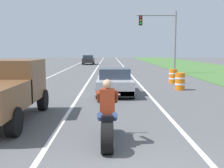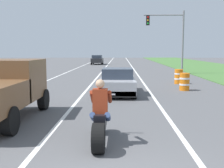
# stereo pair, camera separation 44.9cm
# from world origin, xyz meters

# --- Properties ---
(lane_stripe_left_solid) EXTENTS (0.14, 120.00, 0.01)m
(lane_stripe_left_solid) POSITION_xyz_m (-5.40, 20.00, 0.00)
(lane_stripe_left_solid) COLOR white
(lane_stripe_left_solid) RESTS_ON ground
(lane_stripe_right_solid) EXTENTS (0.14, 120.00, 0.01)m
(lane_stripe_right_solid) POSITION_xyz_m (1.80, 20.00, 0.00)
(lane_stripe_right_solid) COLOR white
(lane_stripe_right_solid) RESTS_ON ground
(lane_stripe_centre_dashed) EXTENTS (0.14, 120.00, 0.01)m
(lane_stripe_centre_dashed) POSITION_xyz_m (-1.80, 20.00, 0.00)
(lane_stripe_centre_dashed) COLOR white
(lane_stripe_centre_dashed) RESTS_ON ground
(motorcycle_with_rider) EXTENTS (0.70, 2.21, 1.62)m
(motorcycle_with_rider) POSITION_xyz_m (-0.33, 2.41, 0.59)
(motorcycle_with_rider) COLOR black
(motorcycle_with_rider) RESTS_ON ground
(sports_car_silver) EXTENTS (1.84, 4.30, 1.37)m
(sports_car_silver) POSITION_xyz_m (0.01, 10.46, 0.63)
(sports_car_silver) COLOR #B7B7BC
(sports_car_silver) RESTS_ON ground
(pickup_truck_left_lane_brown) EXTENTS (2.02, 4.80, 1.98)m
(pickup_truck_left_lane_brown) POSITION_xyz_m (-3.72, 4.71, 1.11)
(pickup_truck_left_lane_brown) COLOR brown
(pickup_truck_left_lane_brown) RESTS_ON ground
(traffic_light_mast_near) EXTENTS (3.85, 0.34, 6.00)m
(traffic_light_mast_near) POSITION_xyz_m (4.98, 22.88, 3.94)
(traffic_light_mast_near) COLOR gray
(traffic_light_mast_near) RESTS_ON ground
(construction_barrel_nearest) EXTENTS (0.58, 0.58, 1.00)m
(construction_barrel_nearest) POSITION_xyz_m (3.86, 11.83, 0.50)
(construction_barrel_nearest) COLOR orange
(construction_barrel_nearest) RESTS_ON ground
(construction_barrel_mid) EXTENTS (0.58, 0.58, 1.00)m
(construction_barrel_mid) POSITION_xyz_m (4.18, 15.01, 0.50)
(construction_barrel_mid) COLOR orange
(construction_barrel_mid) RESTS_ON ground
(distant_car_far_ahead) EXTENTS (1.80, 4.00, 1.50)m
(distant_car_far_ahead) POSITION_xyz_m (-3.55, 40.83, 0.77)
(distant_car_far_ahead) COLOR #262628
(distant_car_far_ahead) RESTS_ON ground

